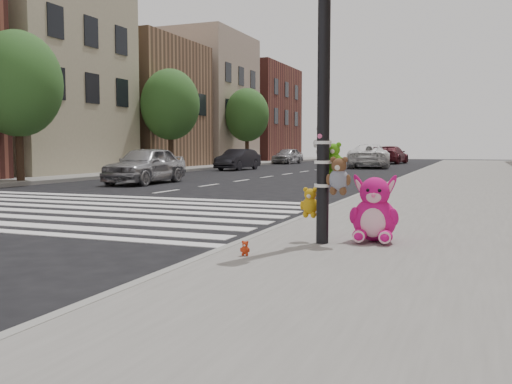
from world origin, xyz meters
The scene contains 20 objects.
ground centered at (0.00, 0.00, 0.00)m, with size 120.00×120.00×0.00m, color black.
sidewalk_near centered at (5.00, 10.00, 0.07)m, with size 7.00×80.00×0.14m, color slate.
sidewalk_far centered at (-13.50, 20.00, 0.07)m, with size 6.00×80.00×0.14m, color slate.
curb_edge centered at (1.55, 10.00, 0.07)m, with size 0.12×80.00×0.15m, color gray.
crosswalk centered at (-4.50, 5.20, 0.01)m, with size 11.00×6.00×0.01m, color silver, non-canonical shape.
bld_far_b centered at (-15.50, 17.00, 5.50)m, with size 6.00×8.00×11.00m, color #B6AC8C.
bld_far_c centered at (-15.50, 26.00, 4.00)m, with size 6.00×8.00×8.00m, color #926B4D.
bld_far_d centered at (-15.50, 35.00, 5.00)m, with size 6.00×8.00×10.00m, color tan.
bld_far_e centered at (-15.50, 46.00, 4.50)m, with size 6.00×10.00×9.00m, color brown.
signal_pole centered at (2.63, 1.82, 1.70)m, with size 0.72×0.50×4.00m.
tree_far_a centered at (-11.20, 11.00, 3.65)m, with size 3.20×3.20×5.44m.
tree_far_b centered at (-11.20, 22.00, 3.65)m, with size 3.20×3.20×5.44m.
tree_far_c centered at (-11.20, 33.00, 3.65)m, with size 3.20×3.20×5.44m.
pink_bunny centered at (3.20, 2.17, 0.51)m, with size 0.64×0.69×0.90m.
red_teddy centered at (1.99, 0.64, 0.23)m, with size 0.12×0.08×0.17m, color red, non-canonical shape.
car_silver_far centered at (-7.14, 13.02, 0.70)m, with size 1.65×4.09×1.39m, color #A0A1A5.
car_dark_far centered at (-8.77, 25.64, 0.62)m, with size 1.31×3.76×1.24m, color black.
car_white_near centered at (-2.16, 31.93, 0.77)m, with size 2.54×5.52×1.53m, color white.
car_maroon_near centered at (-2.08, 41.35, 0.71)m, with size 1.98×4.86×1.41m, color #581922.
car_silver_deep centered at (-9.80, 38.16, 0.63)m, with size 1.50×3.73×1.27m, color #AFAFB4.
Camera 1 is at (4.46, -5.32, 1.39)m, focal length 40.00 mm.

